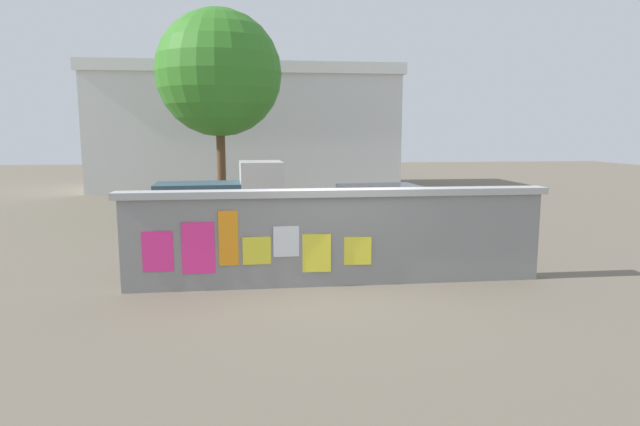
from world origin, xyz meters
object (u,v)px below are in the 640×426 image
(auto_rickshaw_truck, at_px, (227,195))
(person_bystander, at_px, (333,221))
(car_parked, at_px, (386,213))
(motorcycle, at_px, (197,239))
(person_walking, at_px, (272,221))
(tree_roadside, at_px, (219,74))

(auto_rickshaw_truck, distance_m, person_bystander, 5.99)
(car_parked, bearing_deg, motorcycle, -161.34)
(auto_rickshaw_truck, bearing_deg, car_parked, -36.15)
(car_parked, distance_m, person_walking, 3.79)
(auto_rickshaw_truck, distance_m, car_parked, 4.95)
(car_parked, bearing_deg, person_walking, -139.49)
(person_walking, bearing_deg, car_parked, 40.51)
(auto_rickshaw_truck, height_order, motorcycle, auto_rickshaw_truck)
(auto_rickshaw_truck, relative_size, person_walking, 2.27)
(car_parked, height_order, motorcycle, car_parked)
(person_bystander, xyz_separation_m, tree_roadside, (-2.61, 8.62, 3.64))
(auto_rickshaw_truck, distance_m, person_walking, 5.49)
(motorcycle, height_order, person_walking, person_walking)
(car_parked, xyz_separation_m, person_bystander, (-1.70, -2.62, 0.26))
(auto_rickshaw_truck, distance_m, tree_roadside, 4.85)
(car_parked, distance_m, person_bystander, 3.13)
(person_walking, distance_m, person_bystander, 1.19)
(person_walking, xyz_separation_m, tree_roadside, (-1.43, 8.46, 3.64))
(auto_rickshaw_truck, bearing_deg, person_walking, -78.24)
(motorcycle, height_order, tree_roadside, tree_roadside)
(car_parked, distance_m, motorcycle, 4.67)
(motorcycle, bearing_deg, car_parked, 18.66)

